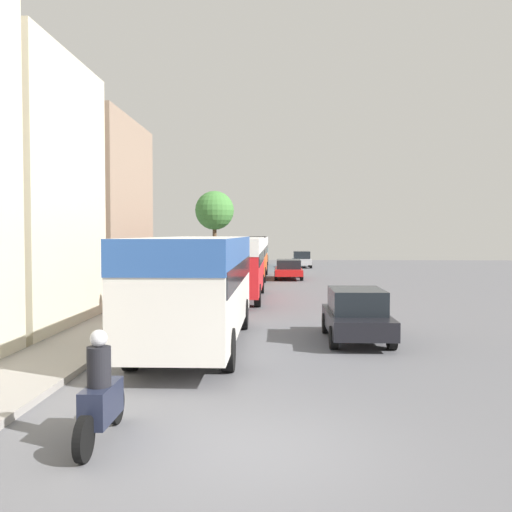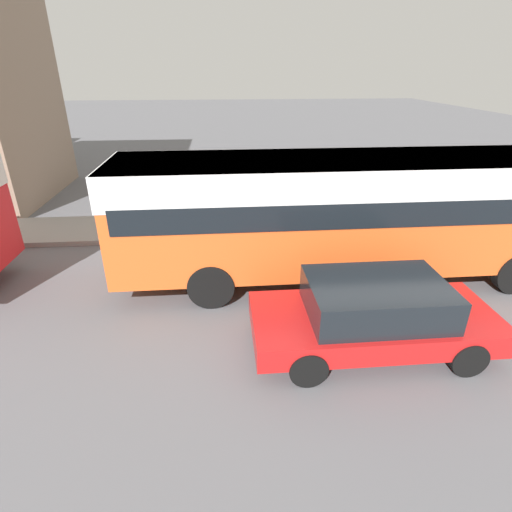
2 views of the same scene
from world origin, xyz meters
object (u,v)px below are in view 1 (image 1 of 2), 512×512
(bus_third_in_line, at_px, (249,251))
(car_far_curb, at_px, (302,259))
(motorcycle_behind_lead, at_px, (101,397))
(bus_rear, at_px, (254,247))
(pedestrian_near_curb, at_px, (227,255))
(bus_lead, at_px, (197,276))
(pedestrian_walking_away, at_px, (134,290))
(bus_following, at_px, (236,259))
(car_distant, at_px, (357,314))
(car_crossing, at_px, (288,269))

(bus_third_in_line, xyz_separation_m, car_far_curb, (4.27, 13.09, -1.12))
(motorcycle_behind_lead, bearing_deg, bus_rear, 89.42)
(pedestrian_near_curb, bearing_deg, bus_lead, -86.08)
(motorcycle_behind_lead, distance_m, pedestrian_walking_away, 12.28)
(pedestrian_near_curb, bearing_deg, bus_following, -84.09)
(motorcycle_behind_lead, bearing_deg, car_far_curb, 83.72)
(car_distant, bearing_deg, pedestrian_near_curb, 100.50)
(bus_lead, xyz_separation_m, bus_third_in_line, (0.22, 24.21, -0.08))
(bus_lead, relative_size, bus_following, 1.03)
(bus_following, height_order, motorcycle_behind_lead, bus_following)
(car_crossing, xyz_separation_m, car_far_curb, (1.48, 13.59, 0.06))
(car_distant, bearing_deg, bus_lead, -168.25)
(bus_following, distance_m, car_far_curb, 26.24)
(car_distant, bearing_deg, pedestrian_walking_away, 154.11)
(bus_lead, distance_m, car_distant, 4.83)
(pedestrian_walking_away, bearing_deg, bus_following, 64.76)
(bus_third_in_line, height_order, bus_rear, bus_third_in_line)
(bus_rear, distance_m, car_distant, 37.64)
(bus_following, bearing_deg, bus_rear, 90.44)
(car_crossing, bearing_deg, motorcycle_behind_lead, -96.30)
(bus_rear, xyz_separation_m, pedestrian_walking_away, (-3.01, -33.69, -0.75))
(bus_rear, relative_size, car_far_curb, 2.27)
(bus_rear, relative_size, pedestrian_near_curb, 5.37)
(bus_lead, xyz_separation_m, motorcycle_behind_lead, (-0.43, -7.39, -1.30))
(car_far_curb, height_order, car_distant, car_distant)
(bus_rear, bearing_deg, car_crossing, -78.50)
(pedestrian_near_curb, xyz_separation_m, pedestrian_walking_away, (-0.18, -36.12, 0.11))
(bus_lead, height_order, motorcycle_behind_lead, bus_lead)
(bus_rear, bearing_deg, motorcycle_behind_lead, -90.58)
(bus_third_in_line, relative_size, car_far_curb, 2.78)
(bus_following, bearing_deg, motorcycle_behind_lead, -92.04)
(bus_third_in_line, xyz_separation_m, car_distant, (4.36, -23.25, -1.11))
(bus_following, bearing_deg, bus_third_in_line, 90.10)
(bus_following, relative_size, bus_rear, 1.00)
(bus_third_in_line, height_order, car_crossing, bus_third_in_line)
(motorcycle_behind_lead, bearing_deg, bus_lead, 86.70)
(car_crossing, bearing_deg, bus_lead, -97.23)
(bus_following, bearing_deg, car_crossing, 77.31)
(bus_following, height_order, bus_rear, bus_following)
(bus_lead, bearing_deg, motorcycle_behind_lead, -93.30)
(motorcycle_behind_lead, bearing_deg, car_distant, 59.02)
(bus_following, relative_size, pedestrian_walking_away, 4.89)
(pedestrian_near_curb, distance_m, pedestrian_walking_away, 36.12)
(bus_following, xyz_separation_m, bus_rear, (-0.21, 26.87, -0.07))
(bus_third_in_line, relative_size, car_distant, 2.77)
(car_crossing, height_order, car_distant, car_distant)
(car_distant, distance_m, pedestrian_near_curb, 40.46)
(bus_lead, relative_size, bus_third_in_line, 0.84)
(motorcycle_behind_lead, relative_size, pedestrian_near_curb, 1.32)
(bus_lead, bearing_deg, bus_third_in_line, 89.48)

